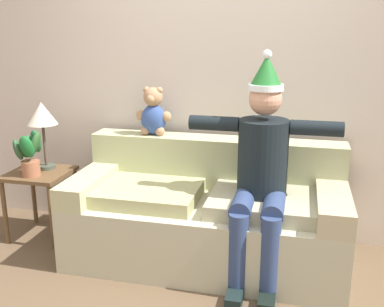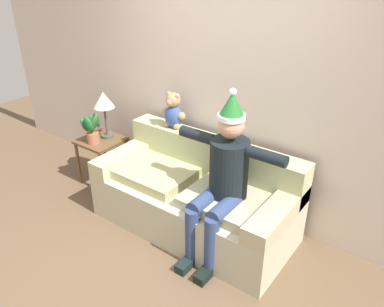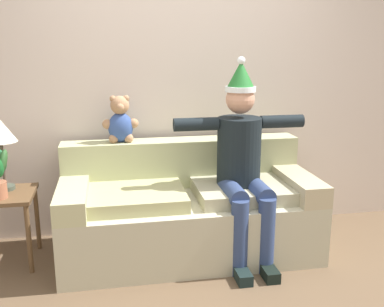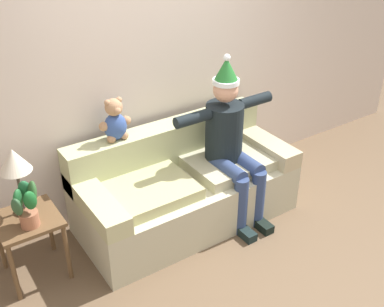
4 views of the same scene
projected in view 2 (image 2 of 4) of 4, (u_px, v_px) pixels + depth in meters
The scene contains 8 objects.
ground_plane at pixel (126, 284), 3.25m from camera, with size 10.00×10.00×0.00m, color brown.
back_wall at pixel (229, 84), 3.74m from camera, with size 7.00×0.10×2.70m, color beige.
couch at pixel (196, 196), 3.82m from camera, with size 1.97×0.90×0.86m.
person_seated at pixel (223, 176), 3.29m from camera, with size 1.02×0.77×1.54m.
teddy_bear at pixel (173, 112), 3.97m from camera, with size 0.29×0.17×0.38m.
side_table at pixel (102, 147), 4.53m from camera, with size 0.47×0.47×0.56m.
table_lamp at pixel (104, 102), 4.34m from camera, with size 0.24×0.24×0.55m.
potted_plant at pixel (92, 127), 4.33m from camera, with size 0.24×0.24×0.37m.
Camera 2 is at (1.86, -1.58, 2.48)m, focal length 36.15 mm.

